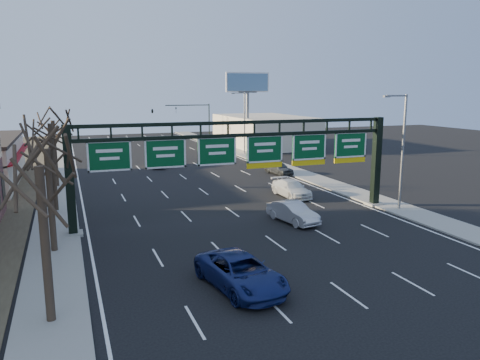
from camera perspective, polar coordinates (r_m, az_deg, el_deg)
name	(u,v)px	position (r m, az deg, el deg)	size (l,w,h in m)	color
ground	(290,253)	(27.62, 6.09, -8.86)	(160.00, 160.00, 0.00)	black
sidewalk_left	(57,197)	(44.17, -21.40, -1.95)	(3.00, 120.00, 0.12)	gray
sidewalk_right	(314,178)	(50.54, 8.95, 0.22)	(3.00, 120.00, 0.12)	gray
lane_markings	(198,187)	(45.71, -5.17, -0.88)	(21.60, 120.00, 0.01)	white
sign_gantry	(243,156)	(33.71, 0.41, 2.92)	(24.60, 1.20, 7.20)	black
building_right_distant	(264,131)	(80.07, 2.94, 6.01)	(12.00, 20.00, 5.00)	beige
tree_near	(37,139)	(19.29, -23.56, 4.57)	(3.60, 3.60, 8.86)	#30261B
tree_gantry	(45,130)	(28.28, -22.66, 5.62)	(3.60, 3.60, 8.48)	#30261B
tree_mid	(49,110)	(38.22, -22.28, 7.92)	(3.60, 3.60, 9.24)	#30261B
tree_far	(52,110)	(48.22, -21.96, 7.96)	(3.60, 3.60, 8.86)	#30261B
streetlight_near	(402,146)	(38.17, 19.11, 3.94)	(2.15, 0.22, 9.00)	slate
streetlight_far	(244,120)	(67.80, 0.46, 7.33)	(2.15, 0.22, 9.00)	slate
billboard_right	(248,92)	(73.23, 0.92, 10.71)	(7.00, 0.50, 12.00)	slate
traffic_signal_mast	(174,113)	(80.20, -8.02, 8.07)	(10.16, 0.54, 7.00)	black
car_blue_suv	(241,272)	(22.65, 0.09, -11.19)	(2.63, 5.71, 1.59)	navy
car_silver_sedan	(293,212)	(33.64, 6.45, -3.93)	(1.56, 4.48, 1.48)	#B2B1B6
car_white_wagon	(291,188)	(41.76, 6.28, -1.03)	(2.01, 4.95, 1.44)	white
car_grey_far	(279,168)	(52.74, 4.75, 1.47)	(1.65, 4.10, 1.40)	#3C3F41
car_silver_distant	(159,161)	(58.39, -9.84, 2.33)	(1.63, 4.66, 1.54)	#9E9EA2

